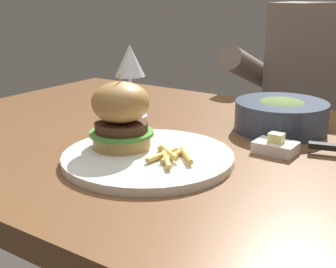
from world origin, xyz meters
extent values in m
cube|color=brown|center=(0.00, 0.00, 0.72)|extent=(1.35, 0.80, 0.04)
cylinder|color=brown|center=(-0.62, 0.34, 0.35)|extent=(0.06, 0.06, 0.70)
cylinder|color=white|center=(-0.07, -0.13, 0.75)|extent=(0.29, 0.29, 0.01)
cylinder|color=tan|center=(-0.13, -0.12, 0.77)|extent=(0.10, 0.10, 0.02)
cylinder|color=#4C9338|center=(-0.13, -0.12, 0.78)|extent=(0.11, 0.11, 0.01)
cylinder|color=#4C2D1E|center=(-0.13, -0.12, 0.79)|extent=(0.09, 0.09, 0.02)
ellipsoid|color=#A97A41|center=(-0.13, -0.12, 0.83)|extent=(0.10, 0.10, 0.07)
cylinder|color=#CCB78C|center=(-0.13, -0.12, 0.86)|extent=(0.00, 0.00, 0.05)
cylinder|color=#E0B251|center=(-0.04, -0.11, 0.76)|extent=(0.05, 0.03, 0.01)
cylinder|color=#EABC5B|center=(-0.02, -0.15, 0.76)|extent=(0.05, 0.06, 0.01)
cylinder|color=#EABC5B|center=(-0.03, -0.12, 0.76)|extent=(0.06, 0.04, 0.01)
cylinder|color=gold|center=(0.00, -0.12, 0.76)|extent=(0.05, 0.05, 0.01)
cylinder|color=#E0B251|center=(-0.02, -0.13, 0.76)|extent=(0.01, 0.06, 0.01)
cylinder|color=#E0B251|center=(-0.04, -0.13, 0.76)|extent=(0.02, 0.07, 0.01)
cylinder|color=silver|center=(-0.27, 0.08, 0.74)|extent=(0.07, 0.07, 0.00)
cylinder|color=silver|center=(-0.27, 0.08, 0.79)|extent=(0.01, 0.01, 0.09)
cone|color=silver|center=(-0.27, 0.08, 0.87)|extent=(0.07, 0.07, 0.07)
cube|color=black|center=(0.17, 0.08, 0.76)|extent=(0.06, 0.03, 0.01)
cube|color=white|center=(0.09, 0.04, 0.75)|extent=(0.07, 0.05, 0.02)
cube|color=#F4E58C|center=(0.09, 0.04, 0.77)|extent=(0.03, 0.02, 0.02)
cylinder|color=#2D384C|center=(0.05, 0.17, 0.77)|extent=(0.19, 0.19, 0.06)
ellipsoid|color=#4C662D|center=(0.05, 0.17, 0.79)|extent=(0.10, 0.10, 0.02)
cube|color=#282833|center=(0.01, 0.68, 0.23)|extent=(0.30, 0.22, 0.46)
cube|color=#72665B|center=(0.01, 0.68, 0.72)|extent=(0.36, 0.20, 0.52)
cylinder|color=#72665B|center=(-0.21, 0.60, 0.78)|extent=(0.07, 0.34, 0.18)
camera|label=1|loc=(0.38, -0.71, 1.02)|focal=50.00mm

